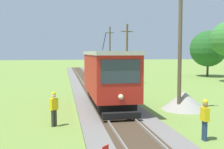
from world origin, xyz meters
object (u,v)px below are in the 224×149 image
at_px(red_tram, 108,76).
at_px(gravel_pile, 184,100).
at_px(track_worker, 205,118).
at_px(utility_pole_mid, 127,54).
at_px(utility_pole_near_tram, 180,45).
at_px(tree_left_far, 208,49).
at_px(utility_pole_far, 110,51).
at_px(second_worker, 54,107).

relative_size(red_tram, gravel_pile, 2.91).
xyz_separation_m(gravel_pile, track_worker, (-1.91, -5.96, 0.38)).
bearing_deg(utility_pole_mid, utility_pole_near_tram, -90.00).
relative_size(gravel_pile, tree_left_far, 0.41).
relative_size(utility_pole_near_tram, utility_pole_far, 1.07).
distance_m(gravel_pile, second_worker, 8.70).
bearing_deg(utility_pole_far, track_worker, -92.45).
bearing_deg(gravel_pile, track_worker, -107.77).
bearing_deg(gravel_pile, utility_pole_far, 91.35).
relative_size(utility_pole_near_tram, gravel_pile, 2.81).
xyz_separation_m(utility_pole_far, gravel_pile, (0.59, -24.95, -3.35)).
bearing_deg(track_worker, utility_pole_far, -91.91).
bearing_deg(track_worker, tree_left_far, -119.78).
bearing_deg(utility_pole_near_tram, utility_pole_far, 90.00).
xyz_separation_m(utility_pole_near_tram, gravel_pile, (0.59, 0.48, -3.61)).
bearing_deg(track_worker, utility_pole_near_tram, -103.03).
bearing_deg(red_tram, tree_left_far, 46.80).
xyz_separation_m(red_tram, utility_pole_mid, (4.28, 12.40, 1.38)).
xyz_separation_m(utility_pole_mid, track_worker, (-1.32, -19.60, -2.59)).
xyz_separation_m(red_tram, utility_pole_near_tram, (4.28, -1.72, 2.02)).
bearing_deg(tree_left_far, second_worker, -132.98).
distance_m(utility_pole_mid, utility_pole_far, 11.32).
relative_size(second_worker, tree_left_far, 0.25).
relative_size(utility_pole_near_tram, tree_left_far, 1.16).
height_order(red_tram, track_worker, red_tram).
height_order(utility_pole_far, second_worker, utility_pole_far).
relative_size(utility_pole_near_tram, utility_pole_mid, 1.18).
height_order(utility_pole_near_tram, utility_pole_far, utility_pole_near_tram).
bearing_deg(gravel_pile, second_worker, -162.66).
relative_size(track_worker, second_worker, 1.00).
height_order(utility_pole_far, track_worker, utility_pole_far).
height_order(utility_pole_near_tram, tree_left_far, utility_pole_near_tram).
bearing_deg(utility_pole_far, utility_pole_mid, -90.00).
height_order(utility_pole_mid, tree_left_far, tree_left_far).
relative_size(utility_pole_mid, tree_left_far, 0.98).
bearing_deg(track_worker, second_worker, -27.32).
bearing_deg(utility_pole_near_tram, red_tram, 158.09).
height_order(utility_pole_near_tram, track_worker, utility_pole_near_tram).
height_order(red_tram, second_worker, red_tram).
bearing_deg(tree_left_far, track_worker, -120.32).
bearing_deg(tree_left_far, red_tram, -133.20).
xyz_separation_m(utility_pole_near_tram, second_worker, (-7.71, -2.11, -3.23)).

